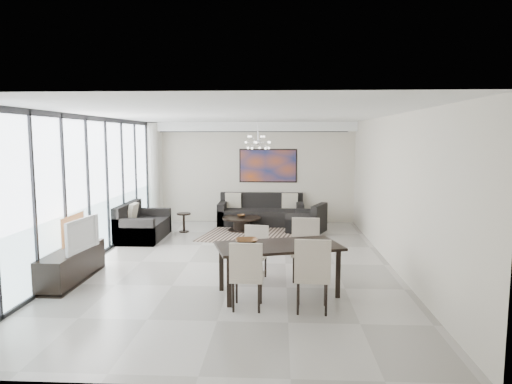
# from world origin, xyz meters

# --- Properties ---
(room_shell) EXTENTS (6.00, 9.00, 2.90)m
(room_shell) POSITION_xyz_m (0.46, 0.00, 1.45)
(room_shell) COLOR #A8A39B
(room_shell) RESTS_ON ground
(window_wall) EXTENTS (0.37, 8.95, 2.90)m
(window_wall) POSITION_xyz_m (-2.86, 0.00, 1.47)
(window_wall) COLOR white
(window_wall) RESTS_ON floor
(soffit) EXTENTS (5.98, 0.40, 0.26)m
(soffit) POSITION_xyz_m (0.00, 4.30, 2.77)
(soffit) COLOR white
(soffit) RESTS_ON room_shell
(painting) EXTENTS (1.68, 0.04, 0.98)m
(painting) POSITION_xyz_m (0.50, 4.47, 1.65)
(painting) COLOR #B34A18
(painting) RESTS_ON room_shell
(chandelier) EXTENTS (0.66, 0.66, 0.71)m
(chandelier) POSITION_xyz_m (0.30, 2.50, 2.35)
(chandelier) COLOR silver
(chandelier) RESTS_ON room_shell
(rug) EXTENTS (3.23, 2.72, 0.01)m
(rug) POSITION_xyz_m (0.38, 2.60, 0.01)
(rug) COLOR black
(rug) RESTS_ON floor
(coffee_table) EXTENTS (1.02, 1.02, 0.36)m
(coffee_table) POSITION_xyz_m (-0.17, 3.17, 0.20)
(coffee_table) COLOR black
(coffee_table) RESTS_ON floor
(bowl_coffee) EXTENTS (0.25, 0.25, 0.07)m
(bowl_coffee) POSITION_xyz_m (-0.18, 3.19, 0.39)
(bowl_coffee) COLOR brown
(bowl_coffee) RESTS_ON coffee_table
(sofa_main) EXTENTS (2.40, 0.98, 0.87)m
(sofa_main) POSITION_xyz_m (0.31, 4.07, 0.29)
(sofa_main) COLOR black
(sofa_main) RESTS_ON floor
(loveseat) EXTENTS (0.98, 1.74, 0.87)m
(loveseat) POSITION_xyz_m (-2.55, 2.07, 0.30)
(loveseat) COLOR black
(loveseat) RESTS_ON floor
(armchair) EXTENTS (1.13, 1.16, 0.76)m
(armchair) POSITION_xyz_m (1.59, 3.03, 0.26)
(armchair) COLOR black
(armchair) RESTS_ON floor
(side_table) EXTENTS (0.36, 0.36, 0.50)m
(side_table) POSITION_xyz_m (-1.67, 2.90, 0.33)
(side_table) COLOR black
(side_table) RESTS_ON floor
(tv_console) EXTENTS (0.50, 1.78, 0.56)m
(tv_console) POSITION_xyz_m (-2.76, -1.27, 0.28)
(tv_console) COLOR black
(tv_console) RESTS_ON floor
(television) EXTENTS (0.25, 0.97, 0.56)m
(television) POSITION_xyz_m (-2.60, -1.32, 0.83)
(television) COLOR gray
(television) RESTS_ON tv_console
(dining_table) EXTENTS (2.10, 1.45, 0.80)m
(dining_table) POSITION_xyz_m (0.82, -1.75, 0.71)
(dining_table) COLOR black
(dining_table) RESTS_ON floor
(dining_chair_sw) EXTENTS (0.48, 0.48, 1.01)m
(dining_chair_sw) POSITION_xyz_m (0.37, -2.47, 0.58)
(dining_chair_sw) COLOR beige
(dining_chair_sw) RESTS_ON floor
(dining_chair_se) EXTENTS (0.53, 0.53, 1.08)m
(dining_chair_se) POSITION_xyz_m (1.30, -2.52, 0.63)
(dining_chair_se) COLOR beige
(dining_chair_se) RESTS_ON floor
(dining_chair_nw) EXTENTS (0.49, 0.49, 0.93)m
(dining_chair_nw) POSITION_xyz_m (0.42, -0.93, 0.53)
(dining_chair_nw) COLOR beige
(dining_chair_nw) RESTS_ON floor
(dining_chair_ne) EXTENTS (0.52, 0.52, 1.06)m
(dining_chair_ne) POSITION_xyz_m (1.29, -0.91, 0.61)
(dining_chair_ne) COLOR beige
(dining_chair_ne) RESTS_ON floor
(bowl_dining) EXTENTS (0.41, 0.41, 0.09)m
(bowl_dining) POSITION_xyz_m (0.32, -1.75, 0.84)
(bowl_dining) COLOR brown
(bowl_dining) RESTS_ON dining_table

